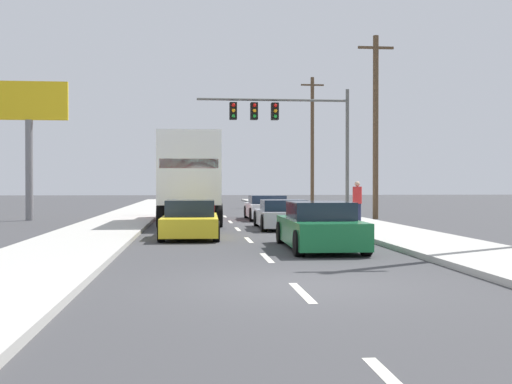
% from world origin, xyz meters
% --- Properties ---
extents(ground_plane, '(140.00, 140.00, 0.00)m').
position_xyz_m(ground_plane, '(0.00, 25.00, 0.00)').
color(ground_plane, '#3D3D3F').
extents(sidewalk_right, '(2.96, 80.00, 0.14)m').
position_xyz_m(sidewalk_right, '(5.03, 20.00, 0.07)').
color(sidewalk_right, '#B2AFA8').
rests_on(sidewalk_right, ground_plane).
extents(sidewalk_left, '(2.96, 80.00, 0.14)m').
position_xyz_m(sidewalk_left, '(-5.03, 20.00, 0.07)').
color(sidewalk_left, '#B2AFA8').
rests_on(sidewalk_left, ground_plane).
extents(lane_markings, '(0.14, 57.00, 0.01)m').
position_xyz_m(lane_markings, '(0.00, 21.71, 0.00)').
color(lane_markings, silver).
rests_on(lane_markings, ground_plane).
extents(box_truck, '(2.71, 8.40, 3.81)m').
position_xyz_m(box_truck, '(-1.83, 17.54, 2.16)').
color(box_truck, white).
rests_on(box_truck, ground_plane).
extents(car_yellow, '(1.95, 4.64, 1.23)m').
position_xyz_m(car_yellow, '(-1.82, 10.41, 0.55)').
color(car_yellow, yellow).
rests_on(car_yellow, ground_plane).
extents(car_white, '(2.01, 4.40, 1.20)m').
position_xyz_m(car_white, '(1.91, 20.97, 0.56)').
color(car_white, white).
rests_on(car_white, ground_plane).
extents(car_silver, '(2.01, 4.29, 1.14)m').
position_xyz_m(car_silver, '(1.76, 14.26, 0.52)').
color(car_silver, '#B7BABF').
rests_on(car_silver, ground_plane).
extents(car_green, '(1.92, 4.64, 1.28)m').
position_xyz_m(car_green, '(1.65, 6.18, 0.58)').
color(car_green, '#196B38').
rests_on(car_green, ground_plane).
extents(traffic_signal_mast, '(8.65, 0.69, 7.15)m').
position_xyz_m(traffic_signal_mast, '(3.18, 25.66, 5.38)').
color(traffic_signal_mast, '#595B56').
rests_on(traffic_signal_mast, ground_plane).
extents(utility_pole_mid, '(1.80, 0.28, 9.14)m').
position_xyz_m(utility_pole_mid, '(7.35, 20.89, 4.71)').
color(utility_pole_mid, brown).
rests_on(utility_pole_mid, ground_plane).
extents(utility_pole_far, '(1.80, 0.28, 10.09)m').
position_xyz_m(utility_pole_far, '(7.59, 39.54, 5.18)').
color(utility_pole_far, brown).
rests_on(utility_pole_far, ground_plane).
extents(roadside_billboard, '(3.66, 0.36, 6.67)m').
position_xyz_m(roadside_billboard, '(-9.53, 21.24, 4.69)').
color(roadside_billboard, slate).
rests_on(roadside_billboard, ground_plane).
extents(pedestrian_near_corner, '(0.38, 0.38, 1.72)m').
position_xyz_m(pedestrian_near_corner, '(5.04, 15.48, 1.00)').
color(pedestrian_near_corner, '#1E233F').
rests_on(pedestrian_near_corner, sidewalk_right).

